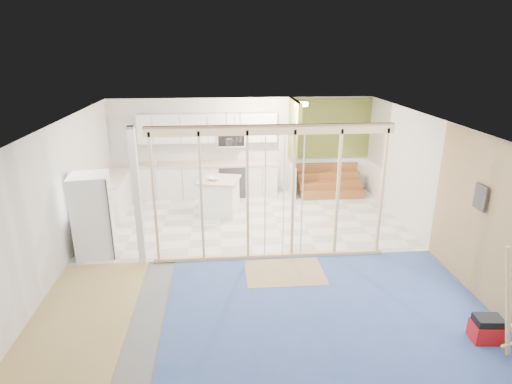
{
  "coord_description": "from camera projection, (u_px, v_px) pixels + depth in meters",
  "views": [
    {
      "loc": [
        -0.59,
        -7.34,
        3.89
      ],
      "look_at": [
        0.09,
        0.6,
        1.15
      ],
      "focal_mm": 30.0,
      "sensor_mm": 36.0,
      "label": 1
    }
  ],
  "objects": [
    {
      "name": "room",
      "position": [
        254.0,
        195.0,
        7.81
      ],
      "size": [
        7.01,
        8.01,
        2.61
      ],
      "color": "slate",
      "rests_on": "ground"
    },
    {
      "name": "floor_overlays",
      "position": [
        258.0,
        256.0,
        8.29
      ],
      "size": [
        7.0,
        8.0,
        0.03
      ],
      "color": "white",
      "rests_on": "room"
    },
    {
      "name": "stud_frame",
      "position": [
        242.0,
        181.0,
        7.7
      ],
      "size": [
        4.66,
        0.14,
        2.6
      ],
      "color": "beige",
      "rests_on": "room"
    },
    {
      "name": "base_cabinets",
      "position": [
        182.0,
        184.0,
        11.12
      ],
      "size": [
        4.45,
        2.24,
        0.93
      ],
      "color": "white",
      "rests_on": "room"
    },
    {
      "name": "upper_cabinets",
      "position": [
        210.0,
        129.0,
        11.16
      ],
      "size": [
        3.6,
        0.41,
        0.85
      ],
      "color": "white",
      "rests_on": "room"
    },
    {
      "name": "green_partition",
      "position": [
        319.0,
        160.0,
        11.53
      ],
      "size": [
        2.25,
        1.51,
        2.6
      ],
      "color": "olive",
      "rests_on": "room"
    },
    {
      "name": "pot_rack",
      "position": [
        233.0,
        137.0,
        9.34
      ],
      "size": [
        0.52,
        0.52,
        0.72
      ],
      "color": "black",
      "rests_on": "room"
    },
    {
      "name": "sheathing_panel",
      "position": [
        504.0,
        234.0,
        6.2
      ],
      "size": [
        0.02,
        4.0,
        2.6
      ],
      "primitive_type": "cube",
      "color": "tan",
      "rests_on": "room"
    },
    {
      "name": "electrical_panel",
      "position": [
        481.0,
        197.0,
        6.65
      ],
      "size": [
        0.04,
        0.3,
        0.4
      ],
      "primitive_type": "cube",
      "color": "#3B3C41",
      "rests_on": "room"
    },
    {
      "name": "ceiling_light",
      "position": [
        302.0,
        104.0,
        10.34
      ],
      "size": [
        0.32,
        0.32,
        0.08
      ],
      "primitive_type": "cylinder",
      "color": "#FFEABF",
      "rests_on": "room"
    },
    {
      "name": "fridge",
      "position": [
        93.0,
        216.0,
        8.14
      ],
      "size": [
        0.81,
        0.79,
        1.63
      ],
      "rotation": [
        0.0,
        0.0,
        0.17
      ],
      "color": "white",
      "rests_on": "room"
    },
    {
      "name": "island",
      "position": [
        220.0,
        197.0,
        10.27
      ],
      "size": [
        1.1,
        1.1,
        0.89
      ],
      "rotation": [
        0.0,
        0.0,
        -0.25
      ],
      "color": "white",
      "rests_on": "room"
    },
    {
      "name": "bowl",
      "position": [
        214.0,
        179.0,
        10.04
      ],
      "size": [
        0.35,
        0.35,
        0.07
      ],
      "primitive_type": "imported",
      "rotation": [
        0.0,
        0.0,
        -0.32
      ],
      "color": "white",
      "rests_on": "island"
    },
    {
      "name": "soap_bottle_a",
      "position": [
        154.0,
        160.0,
        11.09
      ],
      "size": [
        0.11,
        0.12,
        0.29
      ],
      "primitive_type": "imported",
      "rotation": [
        0.0,
        0.0,
        0.04
      ],
      "color": "#B3BAC8",
      "rests_on": "base_cabinets"
    },
    {
      "name": "soap_bottle_b",
      "position": [
        269.0,
        159.0,
        11.33
      ],
      "size": [
        0.11,
        0.11,
        0.2
      ],
      "primitive_type": "imported",
      "rotation": [
        0.0,
        0.0,
        -0.33
      ],
      "color": "silver",
      "rests_on": "base_cabinets"
    },
    {
      "name": "toolbox",
      "position": [
        487.0,
        330.0,
        5.89
      ],
      "size": [
        0.43,
        0.34,
        0.38
      ],
      "rotation": [
        0.0,
        0.0,
        -0.1
      ],
      "color": "#B21014",
      "rests_on": "room"
    }
  ]
}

